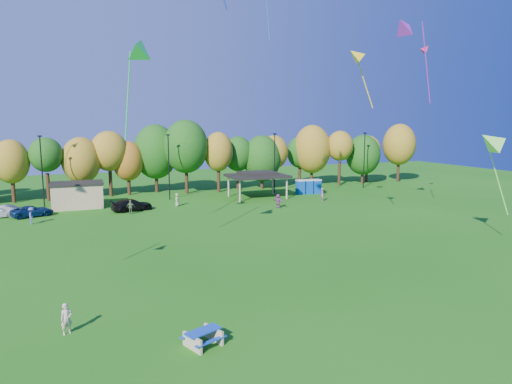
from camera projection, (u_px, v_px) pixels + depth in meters
name	position (u px, v px, depth m)	size (l,w,h in m)	color
ground	(265.00, 309.00, 26.31)	(160.00, 160.00, 0.00)	#19600F
tree_line	(141.00, 155.00, 67.00)	(93.57, 10.55, 11.15)	black
lamp_posts	(169.00, 165.00, 63.16)	(64.50, 0.25, 9.09)	black
utility_building	(77.00, 195.00, 57.51)	(6.30, 4.30, 3.25)	tan
pavilion	(257.00, 175.00, 64.94)	(8.20, 6.20, 3.77)	tan
porta_potties	(308.00, 187.00, 68.81)	(3.75, 1.47, 2.18)	#0D49AA
picnic_table	(203.00, 337.00, 21.92)	(2.19, 2.03, 0.77)	tan
kite_flyer	(66.00, 319.00, 23.06)	(0.59, 0.39, 1.61)	beige
car_b	(9.00, 211.00, 52.41)	(1.33, 3.83, 1.26)	gray
car_c	(32.00, 211.00, 52.14)	(2.08, 4.52, 1.26)	navy
car_d	(132.00, 205.00, 55.60)	(2.02, 4.98, 1.44)	black
far_person_0	(177.00, 200.00, 58.66)	(0.82, 0.53, 1.68)	tan
far_person_1	(322.00, 195.00, 62.48)	(0.66, 0.43, 1.80)	#B05394
far_person_2	(32.00, 216.00, 48.13)	(1.18, 0.68, 1.83)	#494DA2
far_person_3	(131.00, 207.00, 53.53)	(0.98, 0.41, 1.68)	#577145
far_person_5	(278.00, 201.00, 57.30)	(1.66, 0.53, 1.79)	#9E428F
kite_0	(490.00, 142.00, 37.36)	(4.69, 2.73, 7.76)	#73DF4E
kite_2	(426.00, 49.00, 52.46)	(1.51, 1.31, 1.26)	#BD1645
kite_3	(355.00, 56.00, 40.50)	(3.34, 1.86, 5.51)	gold
kite_8	(404.00, 26.00, 44.33)	(5.05, 3.01, 8.66)	purple
kite_13	(140.00, 48.00, 31.68)	(2.52, 4.59, 7.65)	green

